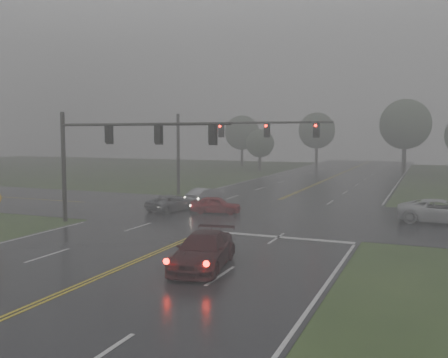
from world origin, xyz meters
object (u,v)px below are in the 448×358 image
at_px(sedan_silver, 205,203).
at_px(pickup_white, 442,223).
at_px(signal_gantry_far, 223,138).
at_px(sedan_maroon, 203,268).
at_px(sedan_red, 216,214).
at_px(car_grey, 173,211).
at_px(signal_gantry_near, 109,146).

relative_size(sedan_silver, pickup_white, 0.70).
bearing_deg(signal_gantry_far, sedan_maroon, -69.26).
xyz_separation_m(sedan_maroon, sedan_silver, (-8.54, 18.70, 0.00)).
xyz_separation_m(pickup_white, signal_gantry_far, (-18.62, 7.35, 5.49)).
relative_size(sedan_red, sedan_silver, 0.96).
xyz_separation_m(car_grey, pickup_white, (18.80, 2.10, 0.00)).
height_order(sedan_maroon, sedan_silver, sedan_maroon).
relative_size(sedan_red, pickup_white, 0.67).
relative_size(car_grey, signal_gantry_far, 0.29).
relative_size(sedan_red, signal_gantry_far, 0.25).
bearing_deg(car_grey, signal_gantry_far, -73.88).
relative_size(sedan_maroon, pickup_white, 0.93).
bearing_deg(sedan_silver, sedan_red, 135.14).
relative_size(car_grey, signal_gantry_near, 0.36).
bearing_deg(sedan_maroon, sedan_red, 102.00).
height_order(sedan_silver, car_grey, sedan_silver).
distance_m(sedan_red, signal_gantry_far, 11.38).
relative_size(sedan_maroon, sedan_red, 1.39).
bearing_deg(sedan_red, pickup_white, -94.27).
xyz_separation_m(pickup_white, signal_gantry_near, (-19.63, -8.88, 5.09)).
height_order(car_grey, pickup_white, pickup_white).
xyz_separation_m(sedan_maroon, car_grey, (-9.01, 13.89, 0.00)).
height_order(sedan_red, sedan_silver, sedan_silver).
distance_m(car_grey, pickup_white, 18.91).
xyz_separation_m(sedan_red, signal_gantry_near, (-4.37, -6.85, 5.09)).
bearing_deg(signal_gantry_far, pickup_white, -21.55).
bearing_deg(pickup_white, signal_gantry_far, 68.00).
xyz_separation_m(sedan_silver, car_grey, (-0.47, -4.81, 0.00)).
bearing_deg(signal_gantry_near, sedan_silver, 83.57).
distance_m(sedan_red, sedan_silver, 5.64).
xyz_separation_m(car_grey, signal_gantry_near, (-0.84, -6.78, 5.09)).
height_order(signal_gantry_near, signal_gantry_far, signal_gantry_far).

